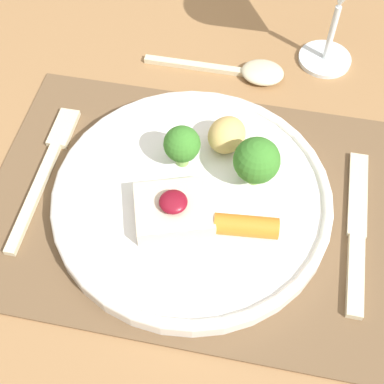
% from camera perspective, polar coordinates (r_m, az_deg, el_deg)
% --- Properties ---
extents(ground_plane, '(8.00, 8.00, 0.00)m').
position_cam_1_polar(ground_plane, '(1.29, 0.28, -19.66)').
color(ground_plane, gray).
extents(dining_table, '(1.54, 0.96, 0.76)m').
position_cam_1_polar(dining_table, '(0.66, 0.51, -5.44)').
color(dining_table, olive).
rests_on(dining_table, ground_plane).
extents(placemat, '(0.46, 0.32, 0.00)m').
position_cam_1_polar(placemat, '(0.58, 0.58, -1.33)').
color(placemat, brown).
rests_on(placemat, dining_table).
extents(dinner_plate, '(0.30, 0.30, 0.08)m').
position_cam_1_polar(dinner_plate, '(0.57, 0.34, -0.11)').
color(dinner_plate, white).
rests_on(dinner_plate, placemat).
extents(fork, '(0.02, 0.20, 0.01)m').
position_cam_1_polar(fork, '(0.63, -15.15, 2.78)').
color(fork, beige).
rests_on(fork, placemat).
extents(knife, '(0.02, 0.20, 0.01)m').
position_cam_1_polar(knife, '(0.58, 17.14, -4.88)').
color(knife, beige).
rests_on(knife, placemat).
extents(spoon, '(0.18, 0.05, 0.02)m').
position_cam_1_polar(spoon, '(0.71, 6.16, 12.70)').
color(spoon, beige).
rests_on(spoon, dining_table).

